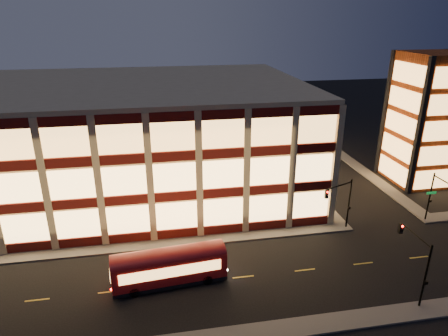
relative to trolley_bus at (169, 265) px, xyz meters
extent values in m
plane|color=black|center=(-3.29, 5.60, -1.89)|extent=(200.00, 200.00, 0.00)
cube|color=#514F4C|center=(-6.29, 6.60, -1.81)|extent=(54.00, 2.00, 0.15)
cube|color=#514F4C|center=(19.71, 22.60, -1.81)|extent=(2.00, 30.00, 0.15)
cube|color=#514F4C|center=(30.71, 22.60, -1.81)|extent=(2.00, 30.00, 0.15)
cube|color=tan|center=(-6.29, 22.60, 5.11)|extent=(50.00, 30.00, 14.00)
cube|color=tan|center=(-6.29, 22.60, 12.36)|extent=(50.40, 30.40, 0.50)
cube|color=#470C0A|center=(-6.29, 7.48, -1.24)|extent=(50.10, 0.25, 1.00)
cube|color=#FCBE6A|center=(-6.29, 7.50, 0.86)|extent=(49.00, 0.20, 3.00)
cube|color=#470C0A|center=(18.83, 22.60, -1.24)|extent=(0.25, 30.10, 1.00)
cube|color=#FCBE6A|center=(18.81, 22.60, 0.86)|extent=(0.20, 29.00, 3.00)
cube|color=#470C0A|center=(-6.29, 7.48, 3.16)|extent=(50.10, 0.25, 1.00)
cube|color=#FCBE6A|center=(-6.29, 7.50, 5.26)|extent=(49.00, 0.20, 3.00)
cube|color=#470C0A|center=(18.83, 22.60, 3.16)|extent=(0.25, 30.10, 1.00)
cube|color=#FCBE6A|center=(18.81, 22.60, 5.26)|extent=(0.20, 29.00, 3.00)
cube|color=#470C0A|center=(-6.29, 7.48, 7.56)|extent=(50.10, 0.25, 1.00)
cube|color=#FCBE6A|center=(-6.29, 7.50, 9.66)|extent=(49.00, 0.20, 3.00)
cube|color=#470C0A|center=(18.83, 22.60, 7.56)|extent=(0.25, 30.10, 1.00)
cube|color=#FCBE6A|center=(18.81, 22.60, 9.66)|extent=(0.20, 29.00, 3.00)
cube|color=#8C3814|center=(36.71, 17.60, 7.11)|extent=(8.00, 8.00, 18.00)
cube|color=black|center=(32.71, 13.60, 7.11)|extent=(0.60, 0.60, 18.00)
cube|color=black|center=(32.71, 21.60, 7.11)|extent=(0.60, 0.60, 18.00)
cube|color=black|center=(40.71, 21.60, 7.11)|extent=(0.60, 0.60, 18.00)
cube|color=#FFB159|center=(36.71, 13.52, -0.09)|extent=(6.60, 0.16, 2.60)
cube|color=#FFB159|center=(32.63, 17.60, -0.09)|extent=(0.16, 6.60, 2.60)
cube|color=#FFB159|center=(36.71, 13.52, 3.31)|extent=(6.60, 0.16, 2.60)
cube|color=#FFB159|center=(32.63, 17.60, 3.31)|extent=(0.16, 6.60, 2.60)
cube|color=#FFB159|center=(36.71, 13.52, 6.71)|extent=(6.60, 0.16, 2.60)
cube|color=#FFB159|center=(32.63, 17.60, 6.71)|extent=(0.16, 6.60, 2.60)
cube|color=#FFB159|center=(32.63, 17.60, 10.11)|extent=(0.16, 6.60, 2.60)
cube|color=#FFB159|center=(32.63, 17.60, 13.51)|extent=(0.16, 6.60, 2.60)
cylinder|color=black|center=(20.21, 6.40, 1.11)|extent=(0.18, 0.18, 6.00)
cylinder|color=black|center=(18.46, 5.65, 3.81)|extent=(3.56, 1.63, 0.14)
cube|color=black|center=(16.71, 4.90, 3.31)|extent=(0.32, 0.32, 0.95)
sphere|color=#FF0C05|center=(16.71, 4.72, 3.61)|extent=(0.20, 0.20, 0.20)
cube|color=black|center=(20.21, 6.20, 0.71)|extent=(0.25, 0.18, 0.28)
cylinder|color=black|center=(30.21, 6.40, 1.11)|extent=(0.18, 0.18, 6.00)
cylinder|color=black|center=(30.21, 4.40, 3.81)|extent=(0.14, 4.00, 0.14)
cube|color=black|center=(30.21, 6.20, 0.71)|extent=(0.25, 0.18, 0.28)
cube|color=#0C7226|center=(30.21, 6.25, 1.71)|extent=(1.20, 0.06, 0.28)
cylinder|color=black|center=(20.21, -6.90, 1.11)|extent=(0.18, 0.18, 6.00)
cylinder|color=black|center=(20.21, -4.90, 3.81)|extent=(0.14, 4.00, 0.14)
cube|color=black|center=(20.21, -2.90, 3.31)|extent=(0.32, 0.32, 0.95)
sphere|color=#FF0C05|center=(20.21, -3.08, 3.61)|extent=(0.20, 0.20, 0.20)
cube|color=black|center=(20.21, -7.10, 0.71)|extent=(0.25, 0.18, 0.28)
cube|color=#9A080A|center=(0.00, 0.00, -0.18)|extent=(10.26, 3.45, 2.31)
cube|color=black|center=(0.00, 0.00, -1.54)|extent=(10.26, 3.45, 0.35)
cylinder|color=black|center=(-3.10, -1.41, -1.44)|extent=(0.93, 0.39, 0.91)
cylinder|color=black|center=(-3.31, 0.80, -1.44)|extent=(0.93, 0.39, 0.91)
cylinder|color=black|center=(3.31, -0.80, -1.44)|extent=(0.93, 0.39, 0.91)
cylinder|color=black|center=(3.10, 1.41, -1.44)|extent=(0.93, 0.39, 0.91)
cube|color=#FFB159|center=(0.12, -1.28, 0.12)|extent=(8.82, 0.89, 1.01)
cube|color=#FFB159|center=(-0.12, 1.28, 0.12)|extent=(8.82, 0.89, 1.01)
camera|label=1|loc=(-0.46, -30.29, 21.00)|focal=32.00mm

